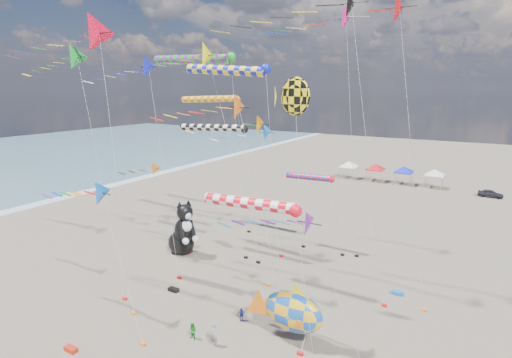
{
  "coord_description": "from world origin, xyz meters",
  "views": [
    {
      "loc": [
        16.43,
        -12.82,
        16.66
      ],
      "look_at": [
        1.84,
        12.0,
        10.13
      ],
      "focal_mm": 28.0,
      "sensor_mm": 36.0,
      "label": 1
    }
  ],
  "objects_px": {
    "child_green": "(193,331)",
    "child_blue": "(241,314)",
    "fish_inflatable": "(293,312)",
    "person_adult": "(214,335)",
    "cat_inflatable": "(183,227)",
    "parked_car": "(491,194)"
  },
  "relations": [
    {
      "from": "child_green",
      "to": "child_blue",
      "type": "xyz_separation_m",
      "value": [
        1.62,
        3.58,
        -0.1
      ]
    },
    {
      "from": "cat_inflatable",
      "to": "fish_inflatable",
      "type": "xyz_separation_m",
      "value": [
        15.99,
        -7.68,
        -0.71
      ]
    },
    {
      "from": "cat_inflatable",
      "to": "child_green",
      "type": "relative_size",
      "value": 4.8
    },
    {
      "from": "child_blue",
      "to": "cat_inflatable",
      "type": "bearing_deg",
      "value": 100.15
    },
    {
      "from": "cat_inflatable",
      "to": "child_green",
      "type": "height_order",
      "value": "cat_inflatable"
    },
    {
      "from": "cat_inflatable",
      "to": "person_adult",
      "type": "xyz_separation_m",
      "value": [
        11.76,
        -10.76,
        -2.1
      ]
    },
    {
      "from": "fish_inflatable",
      "to": "child_green",
      "type": "height_order",
      "value": "fish_inflatable"
    },
    {
      "from": "parked_car",
      "to": "child_green",
      "type": "bearing_deg",
      "value": 166.35
    },
    {
      "from": "person_adult",
      "to": "parked_car",
      "type": "xyz_separation_m",
      "value": [
        15.31,
        52.11,
        -0.23
      ]
    },
    {
      "from": "child_green",
      "to": "parked_car",
      "type": "height_order",
      "value": "child_green"
    },
    {
      "from": "fish_inflatable",
      "to": "child_blue",
      "type": "relative_size",
      "value": 5.59
    },
    {
      "from": "person_adult",
      "to": "child_green",
      "type": "bearing_deg",
      "value": 178.97
    },
    {
      "from": "child_green",
      "to": "child_blue",
      "type": "height_order",
      "value": "child_green"
    },
    {
      "from": "cat_inflatable",
      "to": "fish_inflatable",
      "type": "bearing_deg",
      "value": -4.02
    },
    {
      "from": "fish_inflatable",
      "to": "child_green",
      "type": "relative_size",
      "value": 4.66
    },
    {
      "from": "person_adult",
      "to": "child_green",
      "type": "height_order",
      "value": "person_adult"
    },
    {
      "from": "cat_inflatable",
      "to": "parked_car",
      "type": "height_order",
      "value": "cat_inflatable"
    },
    {
      "from": "cat_inflatable",
      "to": "child_blue",
      "type": "relative_size",
      "value": 5.77
    },
    {
      "from": "child_blue",
      "to": "child_green",
      "type": "bearing_deg",
      "value": -162.07
    },
    {
      "from": "person_adult",
      "to": "child_blue",
      "type": "bearing_deg",
      "value": 84.43
    },
    {
      "from": "fish_inflatable",
      "to": "parked_car",
      "type": "relative_size",
      "value": 1.59
    },
    {
      "from": "child_blue",
      "to": "parked_car",
      "type": "relative_size",
      "value": 0.28
    }
  ]
}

